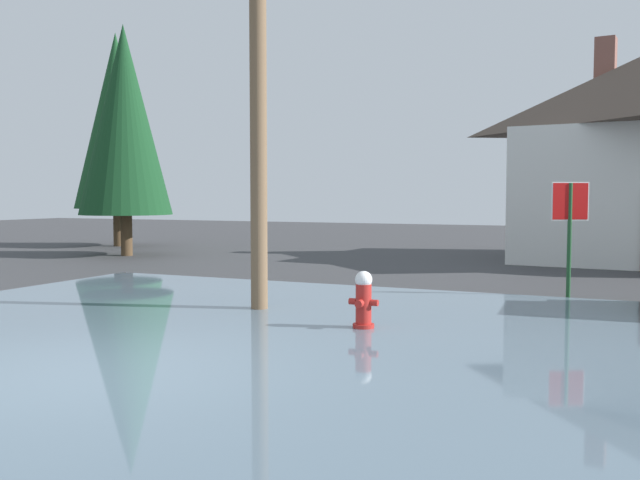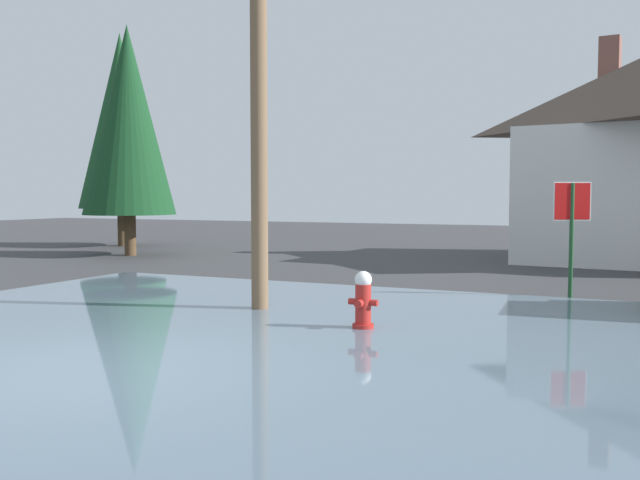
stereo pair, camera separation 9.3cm
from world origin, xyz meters
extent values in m
cube|color=#38383A|center=(0.00, 0.00, -0.05)|extent=(80.00, 80.00, 0.10)
cube|color=slate|center=(0.60, 2.43, 0.02)|extent=(13.43, 10.82, 0.05)
cube|color=silver|center=(0.73, -1.06, 0.00)|extent=(3.80, 0.40, 0.01)
cylinder|color=#AD231E|center=(1.81, 3.53, 0.05)|extent=(0.31, 0.31, 0.10)
cylinder|color=#AD231E|center=(1.81, 3.53, 0.39)|extent=(0.23, 0.23, 0.57)
sphere|color=white|center=(1.81, 3.53, 0.74)|extent=(0.25, 0.25, 0.25)
cylinder|color=#AD231E|center=(1.64, 3.53, 0.41)|extent=(0.10, 0.09, 0.09)
cylinder|color=#AD231E|center=(1.97, 3.53, 0.41)|extent=(0.10, 0.09, 0.09)
cylinder|color=#AD231E|center=(1.81, 3.37, 0.41)|extent=(0.11, 0.10, 0.11)
cylinder|color=brown|center=(-0.37, 4.40, 4.89)|extent=(0.28, 0.28, 9.79)
cylinder|color=#1E4C28|center=(4.21, 8.10, 1.08)|extent=(0.08, 0.08, 2.17)
cube|color=white|center=(4.21, 8.10, 1.82)|extent=(0.64, 0.37, 0.72)
cube|color=red|center=(4.21, 8.10, 1.82)|extent=(0.61, 0.36, 0.68)
cube|color=brown|center=(4.43, 17.91, 5.70)|extent=(0.65, 0.65, 2.24)
cylinder|color=#4C3823|center=(-12.59, 15.35, 0.73)|extent=(0.40, 0.40, 1.45)
cone|color=#194723|center=(-12.59, 15.35, 4.75)|extent=(3.22, 3.22, 6.61)
cylinder|color=#4C3823|center=(-9.53, 12.10, 0.66)|extent=(0.37, 0.37, 1.32)
cone|color=#143D1E|center=(-9.53, 12.10, 4.34)|extent=(2.94, 2.94, 6.03)
camera|label=1|loc=(5.24, -5.66, 1.93)|focal=38.92mm
camera|label=2|loc=(5.32, -5.62, 1.93)|focal=38.92mm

